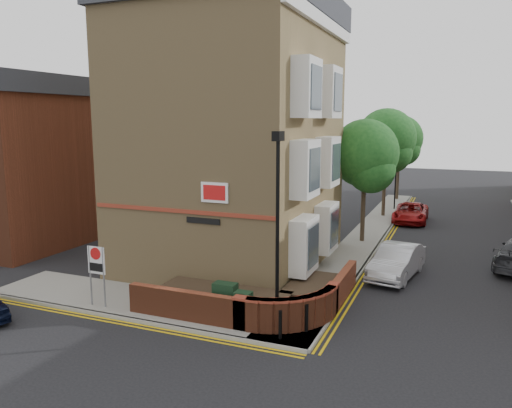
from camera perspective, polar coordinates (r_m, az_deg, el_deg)
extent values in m
plane|color=black|center=(16.33, -4.57, -14.88)|extent=(120.00, 120.00, 0.00)
cube|color=gray|center=(19.17, -12.05, -11.07)|extent=(13.00, 3.00, 0.12)
cube|color=gray|center=(30.36, 12.69, -3.36)|extent=(2.00, 32.00, 0.12)
cube|color=gray|center=(18.04, -14.79, -12.52)|extent=(13.00, 0.15, 0.12)
cube|color=gray|center=(30.22, 14.56, -3.50)|extent=(0.15, 32.00, 0.12)
cube|color=gold|center=(17.88, -15.28, -12.94)|extent=(13.00, 0.28, 0.01)
cube|color=gold|center=(30.20, 15.02, -3.63)|extent=(0.28, 32.00, 0.01)
cube|color=#A48757|center=(23.40, -2.47, 6.82)|extent=(8.00, 10.00, 11.00)
cube|color=#282A30|center=(23.89, -2.59, 21.60)|extent=(8.40, 10.40, 1.20)
cube|color=maroon|center=(19.23, -8.70, -0.80)|extent=(7.80, 0.06, 0.15)
cube|color=white|center=(18.37, -4.76, 1.32)|extent=(1.10, 0.05, 0.75)
cube|color=black|center=(18.79, -6.08, -1.92)|extent=(1.40, 0.04, 0.22)
cylinder|color=black|center=(15.76, 2.47, -3.76)|extent=(0.12, 0.12, 6.00)
cylinder|color=black|center=(16.55, 2.40, -12.55)|extent=(0.20, 0.20, 0.80)
cube|color=black|center=(15.33, 2.55, 7.76)|extent=(0.25, 0.50, 0.30)
cube|color=black|center=(17.25, -3.53, -10.90)|extent=(0.80, 0.45, 1.20)
cube|color=black|center=(16.70, -1.46, -11.78)|extent=(0.55, 0.40, 1.10)
cylinder|color=black|center=(15.71, 2.79, -13.61)|extent=(0.11, 0.11, 0.90)
cylinder|color=black|center=(16.25, 5.80, -12.84)|extent=(0.11, 0.11, 0.90)
cylinder|color=slate|center=(19.11, -18.39, -7.75)|extent=(0.06, 0.06, 2.20)
cylinder|color=slate|center=(18.73, -16.98, -8.02)|extent=(0.06, 0.06, 2.20)
cube|color=white|center=(18.75, -17.79, -6.14)|extent=(0.72, 0.04, 1.00)
cylinder|color=red|center=(18.67, -17.89, -5.42)|extent=(0.44, 0.02, 0.44)
cube|color=brown|center=(30.54, -23.41, 3.65)|extent=(6.00, 10.00, 8.00)
cube|color=#282A30|center=(30.46, -23.98, 12.09)|extent=(6.40, 10.40, 1.00)
cylinder|color=#382B1E|center=(27.99, 12.17, 0.43)|extent=(0.24, 0.24, 4.55)
sphere|color=#194C1C|center=(27.70, 12.36, 5.75)|extent=(3.64, 3.64, 3.64)
sphere|color=#194C1C|center=(27.40, 13.01, 3.91)|extent=(2.60, 2.60, 2.60)
sphere|color=#194C1C|center=(28.18, 11.87, 4.90)|extent=(2.86, 2.86, 2.86)
cylinder|color=#382B1E|center=(35.79, 14.47, 2.71)|extent=(0.24, 0.24, 5.04)
sphere|color=#194C1C|center=(35.57, 14.67, 7.32)|extent=(4.03, 4.03, 4.03)
sphere|color=#194C1C|center=(35.27, 15.18, 5.76)|extent=(2.88, 2.88, 2.88)
sphere|color=#194C1C|center=(36.03, 14.24, 6.56)|extent=(3.17, 3.17, 3.17)
cylinder|color=#382B1E|center=(43.70, 15.92, 3.67)|extent=(0.24, 0.24, 4.76)
sphere|color=#194C1C|center=(43.52, 16.09, 7.23)|extent=(3.81, 3.81, 3.81)
sphere|color=#194C1C|center=(43.22, 16.52, 6.02)|extent=(2.72, 2.72, 2.72)
sphere|color=#194C1C|center=(43.97, 15.73, 6.65)|extent=(2.99, 2.99, 2.99)
cylinder|color=black|center=(38.81, 15.61, 1.81)|extent=(0.10, 0.10, 3.20)
imported|color=black|center=(38.59, 15.75, 4.90)|extent=(0.20, 0.16, 1.00)
imported|color=#B6B8BE|center=(22.57, 15.79, -6.32)|extent=(2.16, 4.45, 1.41)
imported|color=maroon|center=(34.83, 17.26, -0.94)|extent=(2.17, 4.60, 1.27)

